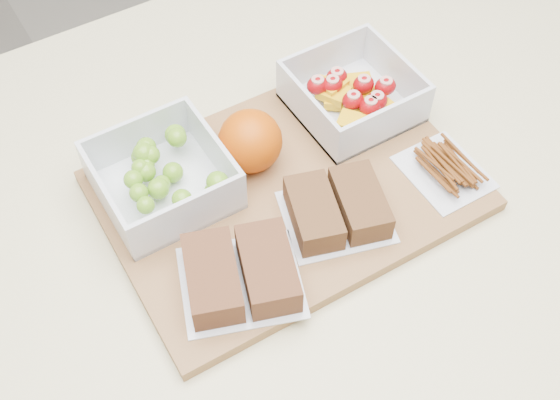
# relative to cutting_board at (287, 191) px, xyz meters

# --- Properties ---
(counter) EXTENTS (1.20, 0.90, 0.90)m
(counter) POSITION_rel_cutting_board_xyz_m (-0.02, -0.03, -0.46)
(counter) COLOR beige
(counter) RESTS_ON ground
(cutting_board) EXTENTS (0.42, 0.31, 0.02)m
(cutting_board) POSITION_rel_cutting_board_xyz_m (0.00, 0.00, 0.00)
(cutting_board) COLOR olive
(cutting_board) RESTS_ON counter
(grape_container) EXTENTS (0.14, 0.14, 0.06)m
(grape_container) POSITION_rel_cutting_board_xyz_m (-0.12, 0.07, 0.03)
(grape_container) COLOR silver
(grape_container) RESTS_ON cutting_board
(fruit_container) EXTENTS (0.14, 0.14, 0.06)m
(fruit_container) POSITION_rel_cutting_board_xyz_m (0.14, 0.07, 0.03)
(fruit_container) COLOR silver
(fruit_container) RESTS_ON cutting_board
(orange) EXTENTS (0.08, 0.08, 0.08)m
(orange) POSITION_rel_cutting_board_xyz_m (-0.02, 0.05, 0.05)
(orange) COLOR #C34A04
(orange) RESTS_ON cutting_board
(sandwich_bag_left) EXTENTS (0.16, 0.15, 0.04)m
(sandwich_bag_left) POSITION_rel_cutting_board_xyz_m (-0.11, -0.09, 0.03)
(sandwich_bag_left) COLOR silver
(sandwich_bag_left) RESTS_ON cutting_board
(sandwich_bag_center) EXTENTS (0.14, 0.13, 0.04)m
(sandwich_bag_center) POSITION_rel_cutting_board_xyz_m (0.02, -0.07, 0.03)
(sandwich_bag_center) COLOR silver
(sandwich_bag_center) RESTS_ON cutting_board
(pretzel_bag) EXTENTS (0.09, 0.11, 0.02)m
(pretzel_bag) POSITION_rel_cutting_board_xyz_m (0.17, -0.08, 0.02)
(pretzel_bag) COLOR silver
(pretzel_bag) RESTS_ON cutting_board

